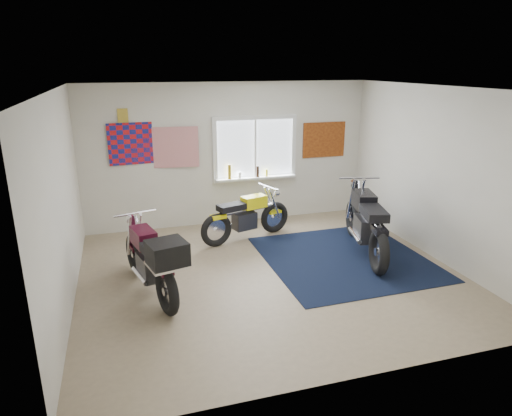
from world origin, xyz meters
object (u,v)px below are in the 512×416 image
object	(u,v)px
navy_rug	(344,258)
black_chrome_bike	(366,224)
yellow_triumph	(246,217)
maroon_tourer	(152,260)

from	to	relation	value
navy_rug	black_chrome_bike	distance (m)	0.66
navy_rug	black_chrome_bike	size ratio (longest dim) A/B	1.16
yellow_triumph	black_chrome_bike	bearing A→B (deg)	-52.04
navy_rug	yellow_triumph	xyz separation A→B (m)	(-1.29, 1.30, 0.40)
navy_rug	maroon_tourer	bearing A→B (deg)	-172.66
yellow_triumph	maroon_tourer	xyz separation A→B (m)	(-1.76, -1.69, 0.12)
navy_rug	yellow_triumph	distance (m)	1.87
black_chrome_bike	yellow_triumph	bearing A→B (deg)	69.73
yellow_triumph	navy_rug	bearing A→B (deg)	-62.27
yellow_triumph	maroon_tourer	world-z (taller)	maroon_tourer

